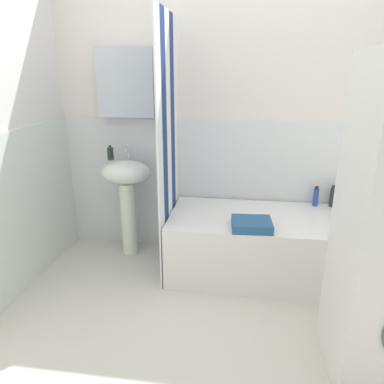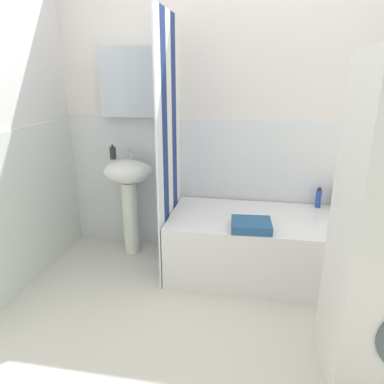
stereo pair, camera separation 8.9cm
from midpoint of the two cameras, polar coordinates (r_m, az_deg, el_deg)
The scene contains 13 objects.
ground_plane at distance 2.44m, azimuth 5.56°, elevation -22.74°, with size 4.80×5.60×0.04m, color beige.
wall_back_tiled at distance 3.14m, azimuth 7.23°, elevation 10.19°, with size 3.60×0.18×2.40m.
wall_left_tiled at distance 2.79m, azimuth -27.16°, elevation 6.81°, with size 0.07×1.81×2.40m.
sink at distance 3.19m, azimuth -9.18°, elevation 0.93°, with size 0.44×0.34×0.87m.
faucet at distance 3.19m, azimuth -8.96°, elevation 6.39°, with size 0.03×0.12×0.12m.
soap_dispenser at distance 3.18m, azimuth -11.63°, elevation 6.09°, with size 0.05×0.05×0.13m.
bathtub at distance 3.01m, azimuth 13.21°, elevation -8.42°, with size 1.62×0.74×0.50m, color white.
shower_curtain at distance 2.82m, azimuth -2.67°, elevation 6.47°, with size 0.01×0.74×2.00m.
shampoo_bottle at distance 3.27m, azimuth 25.93°, elevation -0.82°, with size 0.07×0.07×0.23m.
body_wash_bottle at distance 3.26m, azimuth 23.94°, elevation -0.83°, with size 0.04×0.04×0.20m.
lotion_bottle at distance 3.24m, azimuth 22.57°, elevation -0.94°, with size 0.05×0.05×0.18m.
conditioner_bottle at distance 3.21m, azimuth 20.12°, elevation -0.92°, with size 0.04×0.04×0.17m.
towel_folded at distance 2.66m, azimuth 10.30°, elevation -5.19°, with size 0.29×0.24×0.06m, color #295481.
Camera 2 is at (0.15, -1.83, 1.59)m, focal length 33.72 mm.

